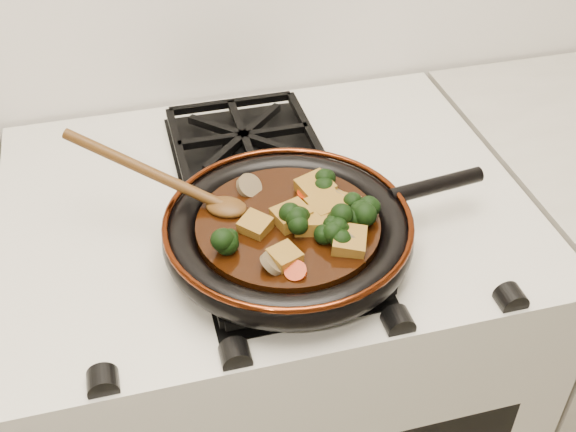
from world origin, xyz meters
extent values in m
cube|color=beige|center=(0.00, 1.69, 0.45)|extent=(0.76, 0.60, 0.90)
cylinder|color=black|center=(0.00, 1.56, 0.93)|extent=(0.30, 0.30, 0.01)
torus|color=black|center=(0.00, 1.56, 0.94)|extent=(0.33, 0.33, 0.04)
torus|color=#4C1C0A|center=(0.00, 1.56, 0.96)|extent=(0.32, 0.32, 0.01)
cylinder|color=black|center=(0.22, 1.59, 0.96)|extent=(0.14, 0.04, 0.02)
cylinder|color=black|center=(0.00, 1.56, 0.95)|extent=(0.24, 0.24, 0.02)
cube|color=olive|center=(0.01, 1.56, 0.97)|extent=(0.05, 0.05, 0.03)
cube|color=olive|center=(0.08, 1.57, 0.97)|extent=(0.05, 0.05, 0.03)
cube|color=olive|center=(-0.04, 1.56, 0.97)|extent=(0.05, 0.05, 0.03)
cube|color=olive|center=(0.05, 1.61, 0.97)|extent=(0.05, 0.06, 0.03)
cube|color=olive|center=(0.06, 1.57, 0.97)|extent=(0.06, 0.05, 0.03)
cube|color=olive|center=(-0.02, 1.49, 0.97)|extent=(0.04, 0.04, 0.02)
cube|color=olive|center=(0.03, 1.55, 0.97)|extent=(0.05, 0.05, 0.02)
cube|color=olive|center=(0.06, 1.50, 0.97)|extent=(0.05, 0.06, 0.03)
cylinder|color=#AA2404|center=(-0.01, 1.47, 0.96)|extent=(0.03, 0.03, 0.02)
cylinder|color=#AA2404|center=(0.03, 1.54, 0.96)|extent=(0.03, 0.03, 0.02)
cylinder|color=#AA2404|center=(0.08, 1.54, 0.96)|extent=(0.03, 0.03, 0.02)
cylinder|color=#AA2404|center=(0.04, 1.61, 0.96)|extent=(0.03, 0.03, 0.01)
cylinder|color=brown|center=(0.09, 1.59, 0.97)|extent=(0.04, 0.05, 0.03)
cylinder|color=brown|center=(-0.04, 1.49, 0.97)|extent=(0.03, 0.03, 0.03)
cylinder|color=brown|center=(-0.03, 1.64, 0.97)|extent=(0.05, 0.05, 0.03)
cylinder|color=brown|center=(0.07, 1.51, 0.97)|extent=(0.04, 0.04, 0.03)
ellipsoid|color=#4E2F10|center=(-0.07, 1.61, 0.96)|extent=(0.07, 0.06, 0.02)
cylinder|color=#4E2F10|center=(-0.16, 1.67, 1.00)|extent=(0.02, 0.02, 0.23)
camera|label=1|loc=(-0.18, 0.88, 1.56)|focal=45.00mm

